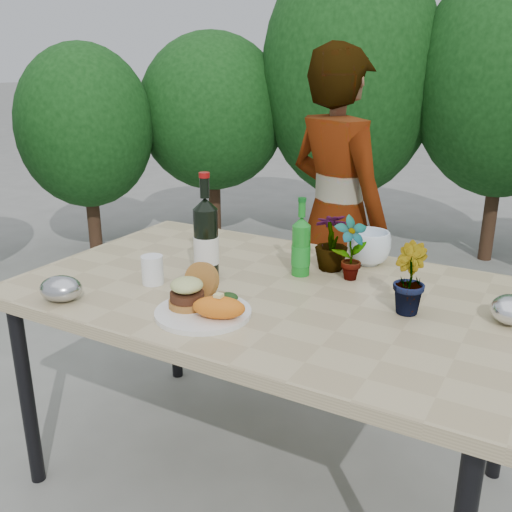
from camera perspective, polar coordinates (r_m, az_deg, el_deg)
The scene contains 18 objects.
ground at distance 2.24m, azimuth 1.08°, elevation -21.19°, with size 80.00×80.00×0.00m, color slate.
patio_table at distance 1.88m, azimuth 1.20°, elevation -4.74°, with size 1.60×1.00×0.75m.
shrub_hedge at distance 3.32m, azimuth 20.27°, elevation 12.96°, with size 6.77×5.07×2.32m.
dinner_plate at distance 1.66m, azimuth -5.31°, elevation -5.65°, with size 0.28×0.28×0.01m, color white.
burger_stack at distance 1.68m, azimuth -6.54°, elevation -3.38°, with size 0.11×0.16×0.11m.
sweet_potato at distance 1.59m, azimuth -3.73°, elevation -5.16°, with size 0.15×0.08×0.06m, color orange.
grilled_veg at distance 1.71m, azimuth -3.08°, elevation -4.06°, with size 0.08×0.05×0.03m.
wine_bottle at distance 1.92m, azimuth -5.02°, elevation 1.70°, with size 0.09×0.09×0.36m.
sparkling_water at distance 1.94m, azimuth 4.52°, elevation 0.89°, with size 0.07×0.07×0.27m.
plastic_cup at distance 1.90m, azimuth -10.31°, elevation -1.37°, with size 0.07×0.07×0.10m, color white.
seedling_left at distance 1.91m, azimuth 9.45°, elevation 0.72°, with size 0.11×0.08×0.22m, color #256021.
seedling_mid at distance 1.70m, azimuth 14.96°, elevation -2.18°, with size 0.11×0.09×0.21m, color #1E521C.
seedling_right at distance 2.00m, azimuth 7.58°, elevation 1.45°, with size 0.11×0.11×0.20m, color #24571D.
blue_bowl at distance 2.09m, azimuth 11.22°, elevation 0.80°, with size 0.16×0.16×0.12m, color white.
foil_packet_left at distance 1.84m, azimuth -18.92°, elevation -3.10°, with size 0.13×0.11×0.08m, color #ACAEB3.
foil_packet_right at distance 1.75m, azimuth 24.12°, elevation -4.90°, with size 0.13×0.11×0.08m, color silver.
person at distance 2.68m, azimuth 8.02°, elevation 3.93°, with size 0.56×0.37×1.53m, color #A06B50.
terracotta_pot at distance 4.65m, azimuth -6.43°, elevation 1.46°, with size 0.17×0.17×0.14m.
Camera 1 is at (0.81, -1.52, 1.44)m, focal length 40.00 mm.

